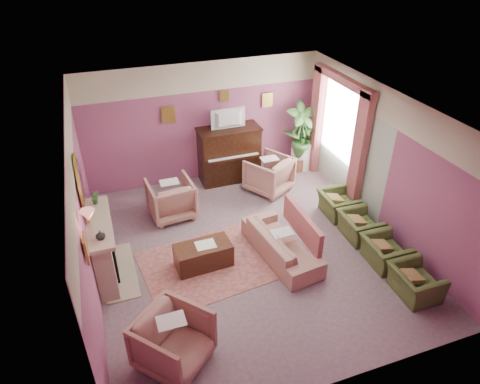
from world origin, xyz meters
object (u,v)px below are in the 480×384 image
object	(u,v)px
television	(229,118)
olive_chair_b	(385,248)
piano	(229,155)
floral_armchair_left	(171,197)
floral_armchair_right	(269,173)
olive_chair_c	(360,223)
coffee_table	(203,255)
olive_chair_a	(416,278)
floral_armchair_front	(173,339)
sofa	(282,239)
olive_chair_d	(338,201)
side_table	(301,155)

from	to	relation	value
television	olive_chair_b	distance (m)	4.33
piano	floral_armchair_left	world-z (taller)	piano
floral_armchair_right	olive_chair_c	xyz separation A→B (m)	(0.98, -2.23, -0.12)
coffee_table	floral_armchair_left	bearing A→B (deg)	96.83
olive_chair_a	floral_armchair_front	bearing A→B (deg)	179.47
coffee_table	sofa	bearing A→B (deg)	-8.62
floral_armchair_right	olive_chair_b	xyz separation A→B (m)	(0.98, -3.05, -0.12)
olive_chair_a	sofa	bearing A→B (deg)	135.54
television	floral_armchair_right	bearing A→B (deg)	-46.61
olive_chair_a	olive_chair_d	bearing A→B (deg)	90.00
television	olive_chair_c	bearing A→B (deg)	-60.50
sofa	olive_chair_d	xyz separation A→B (m)	(1.67, 0.82, -0.03)
olive_chair_c	floral_armchair_left	bearing A→B (deg)	149.31
olive_chair_d	side_table	bearing A→B (deg)	84.46
olive_chair_a	olive_chair_b	size ratio (longest dim) A/B	1.00
sofa	side_table	bearing A→B (deg)	57.79
floral_armchair_left	television	bearing A→B (deg)	31.71
floral_armchair_left	floral_armchair_right	bearing A→B (deg)	6.64
coffee_table	television	bearing A→B (deg)	62.75
floral_armchair_left	side_table	world-z (taller)	floral_armchair_left
floral_armchair_front	olive_chair_b	xyz separation A→B (m)	(4.01, 0.78, -0.12)
floral_armchair_right	side_table	xyz separation A→B (m)	(1.19, 0.75, -0.11)
floral_armchair_front	olive_chair_c	world-z (taller)	floral_armchair_front
floral_armchair_front	olive_chair_a	xyz separation A→B (m)	(4.01, -0.04, -0.12)
olive_chair_a	olive_chair_d	xyz separation A→B (m)	(0.00, 2.46, 0.00)
olive_chair_d	side_table	xyz separation A→B (m)	(0.21, 2.16, 0.01)
coffee_table	floral_armchair_front	distance (m)	2.05
floral_armchair_right	olive_chair_b	bearing A→B (deg)	-72.12
olive_chair_b	olive_chair_c	xyz separation A→B (m)	(0.00, 0.82, 0.00)
olive_chair_c	piano	bearing A→B (deg)	119.10
sofa	olive_chair_b	size ratio (longest dim) A/B	2.36
coffee_table	floral_armchair_left	distance (m)	1.78
piano	olive_chair_a	bearing A→B (deg)	-70.17
floral_armchair_front	olive_chair_a	bearing A→B (deg)	-0.53
floral_armchair_front	sofa	bearing A→B (deg)	34.37
olive_chair_a	olive_chair_d	size ratio (longest dim) A/B	1.00
floral_armchair_right	olive_chair_a	world-z (taller)	floral_armchair_right
floral_armchair_front	coffee_table	bearing A→B (deg)	63.40
olive_chair_b	olive_chair_d	world-z (taller)	same
sofa	floral_armchair_left	xyz separation A→B (m)	(-1.64, 1.97, 0.08)
floral_armchair_left	olive_chair_d	size ratio (longest dim) A/B	1.17
piano	sofa	size ratio (longest dim) A/B	0.75
olive_chair_c	olive_chair_d	bearing A→B (deg)	90.00
coffee_table	olive_chair_c	size ratio (longest dim) A/B	1.27
coffee_table	sofa	world-z (taller)	sofa
side_table	floral_armchair_left	bearing A→B (deg)	-163.89
olive_chair_b	olive_chair_d	xyz separation A→B (m)	(0.00, 1.64, 0.00)
piano	television	bearing A→B (deg)	-90.00
olive_chair_a	side_table	bearing A→B (deg)	87.40
sofa	olive_chair_c	world-z (taller)	sofa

